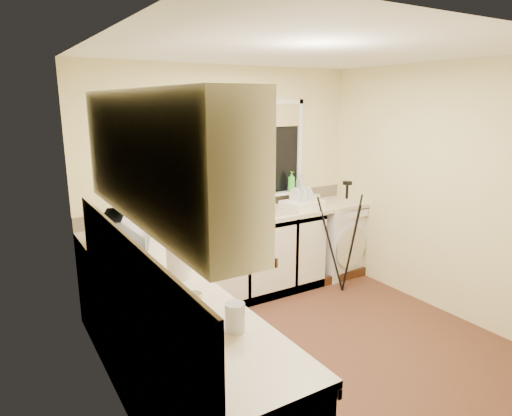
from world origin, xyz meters
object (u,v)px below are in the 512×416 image
Objects in this scene: microwave at (126,231)px; plant_a at (203,191)px; steel_jar at (173,303)px; cup_left at (194,302)px; dish_rack at (302,203)px; tripod at (345,237)px; soap_bottle_clear at (301,182)px; plant_b at (226,189)px; washing_machine at (333,238)px; glass_jug at (235,317)px; laptop at (210,214)px; plant_c at (247,187)px; cup_back at (315,198)px; plant_d at (268,184)px; soap_bottle_green at (292,181)px; kettle at (179,262)px.

microwave is 1.17m from plant_a.
steel_jar reaches higher than cup_left.
tripod is (0.20, -0.51, -0.31)m from dish_rack.
tripod is at bearing -82.47° from soap_bottle_clear.
dish_rack is 1.95× the size of plant_b.
washing_machine is 7.89× the size of steel_jar.
steel_jar is at bearing 117.57° from glass_jug.
steel_jar is at bearing -141.02° from soap_bottle_clear.
plant_a is at bearing 161.86° from dish_rack.
washing_machine is 3.64× the size of plant_a.
laptop is 3.03× the size of glass_jug.
soap_bottle_clear is (0.75, 0.01, -0.02)m from plant_c.
soap_bottle_clear is (1.00, -0.01, -0.02)m from plant_b.
dish_rack is 3.48× the size of cup_back.
steel_jar is 2.20m from plant_a.
dish_rack is at bearing -27.56° from plant_d.
plant_b reaches higher than microwave.
plant_c is 0.75m from soap_bottle_clear.
plant_d reaches higher than tripod.
glass_jug is at bearing -75.15° from cup_left.
plant_a and plant_d have the same top height.
plant_c is at bearing -178.26° from plant_d.
plant_a is 2.19m from cup_left.
microwave reaches higher than laptop.
plant_d is at bearing 176.05° from soap_bottle_green.
plant_c reaches higher than cup_left.
washing_machine is at bearing -6.92° from plant_a.
plant_c is (0.25, -0.01, -0.01)m from plant_b.
washing_machine is 4.08× the size of plant_c.
plant_a is 1.00× the size of plant_d.
laptop reaches higher than dish_rack.
kettle is at bearing 64.00° from steel_jar.
dish_rack is at bearing -15.61° from plant_c.
tripod is 2.39m from microwave.
laptop is at bearing -170.38° from soap_bottle_clear.
plant_d is (0.83, 0.22, 0.20)m from laptop.
steel_jar is at bearing -151.51° from dish_rack.
plant_d is at bearing -0.13° from plant_a.
plant_a is at bearing 178.89° from plant_c.
soap_bottle_green is (-0.24, 0.67, 0.54)m from tripod.
dish_rack is 2.93m from glass_jug.
washing_machine is at bearing -9.64° from plant_c.
microwave is (-0.13, 0.82, 0.03)m from kettle.
washing_machine is 7.80× the size of cup_left.
kettle reaches higher than steel_jar.
kettle is 2.01× the size of cup_left.
tripod reaches higher than cup_left.
kettle is at bearing -102.71° from laptop.
plant_a is (-1.65, 0.20, 0.74)m from washing_machine.
washing_machine is 3.88× the size of kettle.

